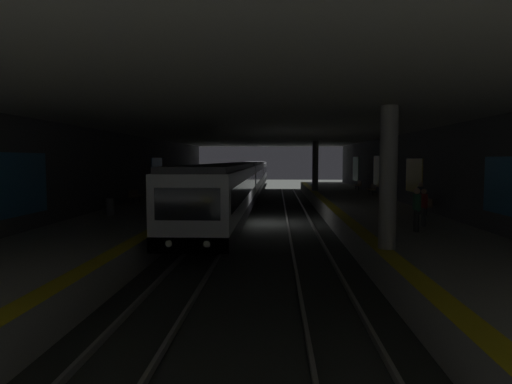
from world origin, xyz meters
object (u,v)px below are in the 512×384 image
bench_left_far (358,184)px  person_waiting_near (391,192)px  person_boarding (417,208)px  pillar_near (388,178)px  metro_train (246,179)px  bench_left_near (424,204)px  pillar_far (315,166)px  backpack_on_floor (180,198)px  bench_right_near (135,195)px  trash_bin (110,207)px  person_standing_far (420,197)px  bench_right_mid (160,189)px  bench_left_mid (372,188)px  person_walking_mid (424,206)px

bench_left_far → person_waiting_near: 14.86m
person_boarding → person_waiting_near: bearing=-8.6°
pillar_near → metro_train: bearing=12.7°
bench_left_near → bench_left_far: (18.87, 0.00, 0.00)m
pillar_far → person_waiting_near: 13.88m
person_boarding → backpack_on_floor: (12.40, 12.16, -0.75)m
bench_right_near → trash_bin: size_ratio=2.00×
pillar_near → bench_left_near: bearing=-24.4°
person_standing_far → backpack_on_floor: person_standing_far is taller
bench_left_far → backpack_on_floor: size_ratio=4.25×
person_waiting_near → bench_right_mid: bearing=64.9°
pillar_near → metro_train: 29.81m
bench_left_far → bench_left_mid: bearing=180.0°
bench_left_far → bench_right_near: bearing=128.4°
bench_right_near → backpack_on_floor: (1.26, -2.72, -0.32)m
bench_left_far → person_walking_mid: (-23.17, 1.43, 0.35)m
person_waiting_near → person_boarding: (-9.83, 1.48, 0.05)m
pillar_near → trash_bin: 14.76m
bench_left_far → person_boarding: bearing=174.9°
bench_right_near → bench_right_mid: (6.36, 0.00, 0.00)m
person_waiting_near → backpack_on_floor: size_ratio=4.13×
pillar_near → bench_left_near: 10.30m
person_boarding → bench_left_far: bearing=-5.1°
bench_left_mid → backpack_on_floor: 15.61m
bench_left_far → person_boarding: (-24.67, 2.19, 0.42)m
bench_left_far → bench_right_near: 21.78m
bench_left_near → bench_left_mid: 12.76m
bench_left_far → bench_right_mid: 18.51m
bench_left_mid → person_walking_mid: (-17.05, 1.43, 0.35)m
bench_left_mid → bench_right_near: (-7.41, 17.07, 0.00)m
bench_right_mid → trash_bin: size_ratio=2.00×
bench_right_near → person_waiting_near: person_waiting_near is taller
pillar_far → bench_left_far: pillar_far is taller
metro_train → person_standing_far: (-19.77, -10.55, -0.07)m
bench_right_near → person_boarding: person_boarding is taller
person_walking_mid → trash_bin: person_walking_mid is taller
bench_left_near → pillar_near: bearing=155.6°
bench_right_near → bench_left_near: bearing=-107.4°
person_standing_far → metro_train: bearing=28.1°
person_walking_mid → bench_left_near: bearing=-18.4°
bench_left_near → bench_right_mid: bearing=55.6°
bench_left_near → person_walking_mid: person_walking_mid is taller
person_standing_far → pillar_far: bearing=13.0°
bench_left_mid → bench_left_near: bearing=180.0°
bench_left_mid → bench_right_mid: same height
person_walking_mid → person_boarding: bearing=153.2°
bench_right_mid → bench_left_near: bearing=-124.4°
pillar_far → person_walking_mid: bearing=-172.8°
metro_train → bench_left_near: metro_train is taller
pillar_near → person_standing_far: pillar_near is taller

